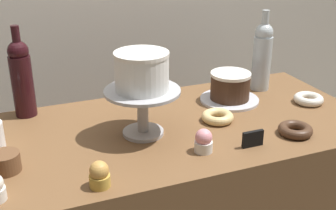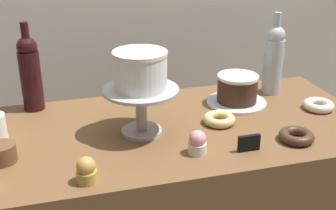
# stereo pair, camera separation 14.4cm
# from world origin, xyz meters

# --- Properties ---
(cake_stand_pedestal) EXTENTS (0.24, 0.24, 0.16)m
(cake_stand_pedestal) POSITION_xyz_m (-0.10, -0.02, 1.03)
(cake_stand_pedestal) COLOR #B2B2B7
(cake_stand_pedestal) RESTS_ON display_counter
(white_layer_cake) EXTENTS (0.17, 0.17, 0.12)m
(white_layer_cake) POSITION_xyz_m (-0.10, -0.02, 1.14)
(white_layer_cake) COLOR white
(white_layer_cake) RESTS_ON cake_stand_pedestal
(silver_serving_platter) EXTENTS (0.23, 0.23, 0.01)m
(silver_serving_platter) POSITION_xyz_m (0.31, 0.12, 0.93)
(silver_serving_platter) COLOR silver
(silver_serving_platter) RESTS_ON display_counter
(chocolate_round_cake) EXTENTS (0.15, 0.15, 0.10)m
(chocolate_round_cake) POSITION_xyz_m (0.31, 0.12, 0.98)
(chocolate_round_cake) COLOR #3D2619
(chocolate_round_cake) RESTS_ON silver_serving_platter
(wine_bottle_clear) EXTENTS (0.08, 0.08, 0.33)m
(wine_bottle_clear) POSITION_xyz_m (0.49, 0.19, 1.07)
(wine_bottle_clear) COLOR #B2BCC1
(wine_bottle_clear) RESTS_ON display_counter
(wine_bottle_dark_red) EXTENTS (0.08, 0.08, 0.33)m
(wine_bottle_dark_red) POSITION_xyz_m (-0.44, 0.28, 1.07)
(wine_bottle_dark_red) COLOR black
(wine_bottle_dark_red) RESTS_ON display_counter
(cupcake_strawberry) EXTENTS (0.06, 0.06, 0.07)m
(cupcake_strawberry) POSITION_xyz_m (0.04, -0.20, 0.96)
(cupcake_strawberry) COLOR white
(cupcake_strawberry) RESTS_ON display_counter
(cupcake_caramel) EXTENTS (0.06, 0.06, 0.07)m
(cupcake_caramel) POSITION_xyz_m (-0.30, -0.27, 0.96)
(cupcake_caramel) COLOR gold
(cupcake_caramel) RESTS_ON display_counter
(donut_glazed) EXTENTS (0.11, 0.11, 0.03)m
(donut_glazed) POSITION_xyz_m (0.18, -0.02, 0.94)
(donut_glazed) COLOR #E0C17F
(donut_glazed) RESTS_ON display_counter
(donut_sugar) EXTENTS (0.11, 0.11, 0.03)m
(donut_sugar) POSITION_xyz_m (0.58, -0.01, 0.94)
(donut_sugar) COLOR silver
(donut_sugar) RESTS_ON display_counter
(donut_chocolate) EXTENTS (0.11, 0.11, 0.03)m
(donut_chocolate) POSITION_xyz_m (0.37, -0.21, 0.94)
(donut_chocolate) COLOR #472D1E
(donut_chocolate) RESTS_ON display_counter
(cookie_stack) EXTENTS (0.08, 0.08, 0.05)m
(cookie_stack) POSITION_xyz_m (-0.53, -0.09, 0.95)
(cookie_stack) COLOR brown
(cookie_stack) RESTS_ON display_counter
(price_sign_chalkboard) EXTENTS (0.07, 0.01, 0.05)m
(price_sign_chalkboard) POSITION_xyz_m (0.19, -0.23, 0.95)
(price_sign_chalkboard) COLOR black
(price_sign_chalkboard) RESTS_ON display_counter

